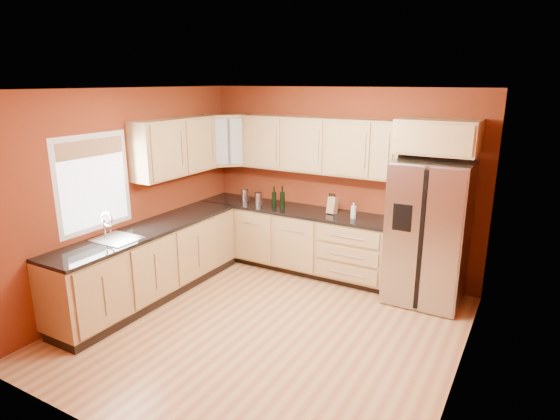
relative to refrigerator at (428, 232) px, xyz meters
name	(u,v)px	position (x,y,z in m)	size (l,w,h in m)	color
floor	(266,329)	(-1.35, -1.62, -0.89)	(4.00, 4.00, 0.00)	#A76640
ceiling	(263,89)	(-1.35, -1.62, 1.71)	(4.00, 4.00, 0.00)	silver
wall_back	(339,182)	(-1.35, 0.38, 0.41)	(4.00, 0.04, 2.60)	maroon
wall_front	(113,289)	(-1.35, -3.62, 0.41)	(4.00, 0.04, 2.60)	maroon
wall_left	(128,195)	(-3.35, -1.62, 0.41)	(0.04, 4.00, 2.60)	maroon
wall_right	(467,251)	(0.65, -1.62, 0.41)	(0.04, 4.00, 2.60)	maroon
base_cabinets_back	(294,240)	(-1.90, 0.07, -0.45)	(2.90, 0.60, 0.88)	#A47D50
base_cabinets_left	(151,264)	(-3.05, -1.62, -0.45)	(0.60, 2.80, 0.88)	#A47D50
countertop_back	(294,210)	(-1.90, 0.06, 0.01)	(2.90, 0.62, 0.04)	black
countertop_left	(149,229)	(-3.04, -1.62, 0.01)	(0.62, 2.80, 0.04)	black
upper_cabinets_back	(318,145)	(-1.60, 0.21, 0.94)	(2.30, 0.33, 0.75)	#A47D50
upper_cabinets_left	(175,147)	(-3.19, -0.90, 0.94)	(0.33, 1.35, 0.75)	#A47D50
corner_upper_cabinet	(227,140)	(-3.02, 0.04, 0.94)	(0.62, 0.33, 0.75)	#A47D50
over_fridge_cabinet	(438,136)	(0.00, 0.07, 1.16)	(0.92, 0.60, 0.40)	#A47D50
refrigerator	(428,232)	(0.00, 0.00, 0.00)	(0.90, 0.75, 1.78)	#ACACB1
window	(94,183)	(-3.33, -2.12, 0.66)	(0.03, 0.90, 1.00)	white
sink_faucet	(116,227)	(-3.04, -2.12, 0.18)	(0.50, 0.42, 0.30)	silver
canister_left	(245,195)	(-2.74, 0.09, 0.12)	(0.11, 0.11, 0.18)	#ACACB1
canister_right	(259,199)	(-2.44, -0.01, 0.12)	(0.11, 0.11, 0.19)	#ACACB1
wine_bottle_a	(282,197)	(-2.05, 0.00, 0.19)	(0.07, 0.07, 0.32)	black
wine_bottle_b	(274,197)	(-2.18, -0.01, 0.18)	(0.07, 0.07, 0.30)	black
knife_block	(333,205)	(-1.32, 0.10, 0.15)	(0.12, 0.11, 0.23)	#A57950
soap_dispenser	(353,211)	(-0.98, 0.02, 0.13)	(0.07, 0.07, 0.21)	silver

